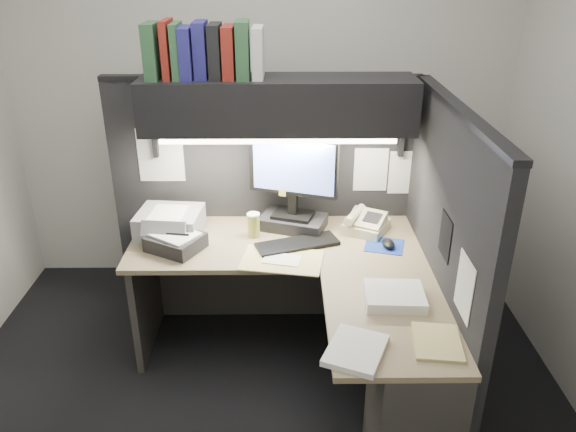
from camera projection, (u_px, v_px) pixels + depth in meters
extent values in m
plane|color=black|center=(257.00, 403.00, 3.13)|extent=(3.50, 3.50, 0.00)
cube|color=silver|center=(261.00, 99.00, 3.91)|extent=(3.50, 0.04, 2.70)
cube|color=silver|center=(213.00, 432.00, 1.20)|extent=(3.50, 0.04, 2.70)
cube|color=black|center=(264.00, 205.00, 3.63)|extent=(1.90, 0.06, 1.60)
cube|color=black|center=(440.00, 262.00, 2.96)|extent=(0.06, 1.50, 1.60)
cube|color=#92825D|center=(275.00, 243.00, 3.33)|extent=(1.70, 0.68, 0.03)
cube|color=#92825D|center=(389.00, 318.00, 2.64)|extent=(0.60, 0.85, 0.03)
cube|color=#312E2B|center=(276.00, 270.00, 3.76)|extent=(1.61, 0.02, 0.70)
cube|color=#312E2B|center=(146.00, 295.00, 3.48)|extent=(0.04, 0.61, 0.70)
cube|color=#312E2B|center=(413.00, 412.00, 2.60)|extent=(0.38, 0.40, 0.70)
cube|color=black|center=(278.00, 104.00, 3.17)|extent=(1.55, 0.34, 0.30)
cylinder|color=white|center=(278.00, 141.00, 3.11)|extent=(1.32, 0.04, 0.04)
cube|color=black|center=(293.00, 222.00, 3.47)|extent=(0.45, 0.35, 0.08)
cube|color=black|center=(293.00, 203.00, 3.42)|extent=(0.07, 0.06, 0.13)
cube|color=black|center=(293.00, 166.00, 3.31)|extent=(0.53, 0.21, 0.36)
cube|color=#7495FF|center=(293.00, 167.00, 3.29)|extent=(0.47, 0.16, 0.31)
cube|color=black|center=(297.00, 244.00, 3.26)|extent=(0.51, 0.31, 0.02)
cube|color=navy|center=(384.00, 245.00, 3.27)|extent=(0.26, 0.25, 0.00)
ellipsoid|color=black|center=(388.00, 243.00, 3.24)|extent=(0.07, 0.11, 0.04)
cube|color=beige|center=(366.00, 223.00, 3.43)|extent=(0.32, 0.33, 0.10)
cylinder|color=#CCC451|center=(254.00, 226.00, 3.35)|extent=(0.09, 0.09, 0.14)
cube|color=#94979A|center=(170.00, 223.00, 3.38)|extent=(0.40, 0.35, 0.15)
cube|color=black|center=(176.00, 242.00, 3.21)|extent=(0.37, 0.35, 0.09)
cube|color=tan|center=(282.00, 260.00, 3.11)|extent=(0.49, 0.36, 0.01)
cube|color=white|center=(394.00, 296.00, 2.74)|extent=(0.30, 0.26, 0.05)
cube|color=white|center=(356.00, 350.00, 2.39)|extent=(0.32, 0.35, 0.03)
cube|color=tan|center=(437.00, 342.00, 2.45)|extent=(0.23, 0.28, 0.01)
cube|color=#264D2E|center=(152.00, 51.00, 3.02)|extent=(0.07, 0.22, 0.29)
cube|color=maroon|center=(168.00, 49.00, 3.04)|extent=(0.04, 0.22, 0.31)
cube|color=#264D2E|center=(177.00, 51.00, 3.03)|extent=(0.04, 0.22, 0.29)
cube|color=navy|center=(187.00, 53.00, 3.03)|extent=(0.07, 0.22, 0.27)
cube|color=navy|center=(201.00, 50.00, 3.05)|extent=(0.07, 0.22, 0.30)
cube|color=black|center=(215.00, 51.00, 3.04)|extent=(0.06, 0.22, 0.29)
cube|color=maroon|center=(229.00, 52.00, 3.05)|extent=(0.07, 0.22, 0.28)
cube|color=#264D2E|center=(243.00, 50.00, 3.03)|extent=(0.07, 0.22, 0.30)
cube|color=silver|center=(258.00, 52.00, 3.05)|extent=(0.06, 0.22, 0.27)
cube|color=white|center=(371.00, 170.00, 3.50)|extent=(0.21, 0.00, 0.28)
cube|color=white|center=(406.00, 173.00, 3.51)|extent=(0.21, 0.00, 0.28)
cube|color=white|center=(161.00, 155.00, 3.44)|extent=(0.28, 0.00, 0.34)
cube|color=black|center=(445.00, 236.00, 2.74)|extent=(0.00, 0.18, 0.22)
cube|color=white|center=(465.00, 287.00, 2.46)|extent=(0.00, 0.21, 0.28)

